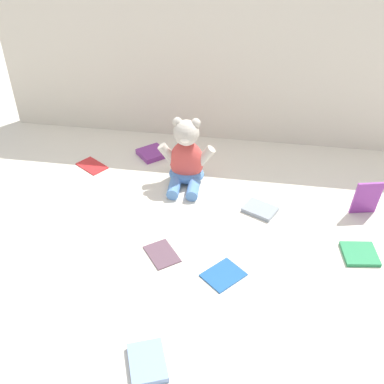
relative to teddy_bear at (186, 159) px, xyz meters
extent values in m
plane|color=silver|center=(0.07, -0.10, -0.09)|extent=(3.20, 3.20, 0.00)
cube|color=silver|center=(0.07, 0.33, 0.21)|extent=(1.70, 0.03, 0.60)
ellipsoid|color=#D84C47|center=(0.00, 0.01, -0.01)|extent=(0.12, 0.09, 0.15)
ellipsoid|color=#598CD1|center=(0.00, 0.00, -0.06)|extent=(0.13, 0.10, 0.05)
sphere|color=beige|center=(0.00, 0.00, 0.10)|extent=(0.09, 0.09, 0.09)
ellipsoid|color=white|center=(0.00, -0.03, 0.09)|extent=(0.04, 0.03, 0.03)
sphere|color=beige|center=(-0.03, 0.01, 0.13)|extent=(0.03, 0.03, 0.03)
sphere|color=beige|center=(0.03, 0.01, 0.13)|extent=(0.03, 0.03, 0.03)
cylinder|color=beige|center=(-0.06, 0.00, 0.01)|extent=(0.07, 0.04, 0.08)
cylinder|color=beige|center=(0.06, 0.01, 0.01)|extent=(0.07, 0.04, 0.08)
cylinder|color=#598CD1|center=(-0.03, -0.08, -0.07)|extent=(0.04, 0.09, 0.04)
cylinder|color=#598CD1|center=(0.03, -0.07, -0.07)|extent=(0.04, 0.09, 0.04)
cube|color=#2560AA|center=(0.17, -0.43, -0.08)|extent=(0.13, 0.13, 0.01)
cube|color=#654755|center=(-0.01, -0.38, -0.08)|extent=(0.12, 0.13, 0.01)
cube|color=#2A8D52|center=(0.55, -0.29, -0.08)|extent=(0.11, 0.11, 0.01)
cube|color=#81328C|center=(-0.16, 0.15, -0.08)|extent=(0.13, 0.13, 0.02)
cube|color=#85A6DA|center=(0.03, -0.73, -0.08)|extent=(0.11, 0.13, 0.02)
cube|color=purple|center=(0.59, -0.09, -0.03)|extent=(0.09, 0.04, 0.12)
cube|color=#8D98A5|center=(0.26, -0.13, -0.08)|extent=(0.12, 0.11, 0.01)
cube|color=red|center=(-0.36, 0.04, -0.08)|extent=(0.13, 0.12, 0.01)
camera|label=1|loc=(0.23, -1.31, 0.84)|focal=43.08mm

